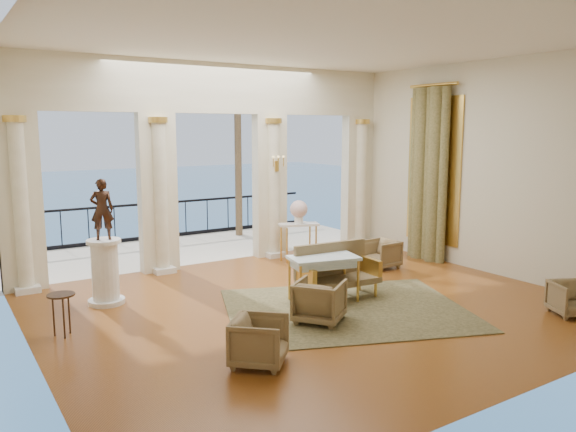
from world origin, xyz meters
TOP-DOWN VIEW (x-y plane):
  - floor at (0.00, 0.00)m, footprint 9.00×9.00m
  - room_walls at (0.00, -1.12)m, footprint 9.00×9.00m
  - arcade at (-0.00, 3.82)m, footprint 9.00×0.56m
  - terrace at (0.00, 5.80)m, footprint 10.00×3.60m
  - balustrade at (0.00, 7.40)m, footprint 9.00×0.06m
  - palm_tree at (2.00, 6.60)m, footprint 2.00×2.00m
  - curtain at (4.28, 1.50)m, footprint 0.33×1.40m
  - window_frame at (4.47, 1.50)m, footprint 0.04×1.60m
  - wall_sconce at (1.40, 3.51)m, footprint 0.30×0.11m
  - rug at (0.32, -0.47)m, footprint 4.88×4.37m
  - armchair_a at (-2.04, -1.61)m, footprint 0.94×0.94m
  - armchair_b at (3.30, -2.71)m, footprint 0.80×0.78m
  - armchair_c at (2.84, 1.43)m, footprint 0.66×0.70m
  - armchair_d at (-0.41, -0.70)m, footprint 0.99×1.00m
  - settee at (0.60, 0.20)m, footprint 1.55×0.73m
  - game_table at (0.28, 0.13)m, footprint 1.32×0.91m
  - pedestal at (-3.02, 2.12)m, footprint 0.63×0.63m
  - statue at (-3.02, 2.12)m, footprint 0.44×0.35m
  - console_table at (1.71, 3.05)m, footprint 0.99×0.66m
  - urn at (1.71, 3.05)m, footprint 0.41×0.41m
  - side_table at (-4.00, 0.87)m, footprint 0.40×0.40m

SIDE VIEW (x-z plane):
  - terrace at x=0.00m, z-range -0.10..0.00m
  - floor at x=0.00m, z-range 0.00..0.00m
  - rug at x=0.32m, z-range 0.00..0.02m
  - armchair_b at x=3.30m, z-range 0.00..0.63m
  - armchair_c at x=2.84m, z-range 0.00..0.69m
  - armchair_a at x=-2.04m, z-range 0.00..0.71m
  - armchair_d at x=-0.41m, z-range 0.00..0.75m
  - balustrade at x=0.00m, z-range -0.11..0.92m
  - settee at x=0.60m, z-range -0.01..1.00m
  - pedestal at x=-3.02m, z-range -0.02..1.14m
  - side_table at x=-4.00m, z-range 0.23..0.88m
  - console_table at x=1.71m, z-range 0.29..1.16m
  - game_table at x=0.28m, z-range 0.33..1.15m
  - urn at x=1.71m, z-range 0.91..1.46m
  - statue at x=-3.02m, z-range 1.16..2.23m
  - curtain at x=4.28m, z-range -0.03..4.06m
  - window_frame at x=4.47m, z-range 0.40..3.80m
  - wall_sconce at x=1.40m, z-range 2.06..2.40m
  - arcade at x=0.00m, z-range 0.33..4.83m
  - room_walls at x=0.00m, z-range -1.62..7.38m
  - palm_tree at x=2.00m, z-range 1.84..6.34m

